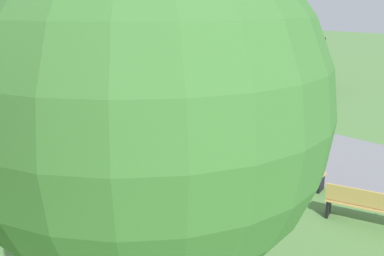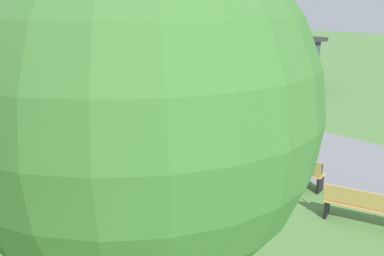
{
  "view_description": "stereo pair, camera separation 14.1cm",
  "coord_description": "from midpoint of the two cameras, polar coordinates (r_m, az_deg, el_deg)",
  "views": [
    {
      "loc": [
        9.73,
        -9.72,
        4.74
      ],
      "look_at": [
        -0.0,
        -0.46,
        0.8
      ],
      "focal_mm": 40.15,
      "sensor_mm": 36.0,
      "label": 1
    },
    {
      "loc": [
        9.83,
        -9.62,
        4.74
      ],
      "look_at": [
        -0.0,
        -0.46,
        0.8
      ],
      "focal_mm": 40.15,
      "sensor_mm": 36.0,
      "label": 2
    }
  ],
  "objects": [
    {
      "name": "ground_plane",
      "position": [
        14.55,
        1.05,
        -2.67
      ],
      "size": [
        120.0,
        120.0,
        0.0
      ],
      "primitive_type": "plane",
      "color": "#5B8C47"
    },
    {
      "name": "path_paving",
      "position": [
        16.28,
        7.21,
        -0.7
      ],
      "size": [
        27.14,
        4.63,
        0.01
      ],
      "primitive_type": "cube",
      "color": "gray",
      "rests_on": "ground"
    },
    {
      "name": "bench_0",
      "position": [
        18.67,
        -14.89,
        2.59
      ],
      "size": [
        1.86,
        1.01,
        0.89
      ],
      "rotation": [
        0.0,
        0.0,
        -0.32
      ],
      "color": "tan",
      "rests_on": "ground"
    },
    {
      "name": "bench_1",
      "position": [
        16.95,
        -8.98,
        1.57
      ],
      "size": [
        1.86,
        0.81,
        0.89
      ],
      "rotation": [
        0.0,
        0.0,
        -0.19
      ],
      "color": "tan",
      "rests_on": "ground"
    },
    {
      "name": "bench_2",
      "position": [
        15.22,
        -2.58,
        0.05
      ],
      "size": [
        1.83,
        0.59,
        0.89
      ],
      "rotation": [
        0.0,
        0.0,
        -0.06
      ],
      "color": "tan",
      "rests_on": "ground"
    },
    {
      "name": "bench_3",
      "position": [
        13.49,
        4.5,
        -2.13
      ],
      "size": [
        1.83,
        0.59,
        0.89
      ],
      "rotation": [
        0.0,
        0.0,
        0.06
      ],
      "color": "tan",
      "rests_on": "ground"
    },
    {
      "name": "bench_4",
      "position": [
        11.82,
        12.56,
        -5.22
      ],
      "size": [
        1.86,
        0.81,
        0.89
      ],
      "rotation": [
        0.0,
        0.0,
        0.19
      ],
      "color": "tan",
      "rests_on": "ground"
    },
    {
      "name": "bench_5",
      "position": [
        10.24,
        22.03,
        -9.54
      ],
      "size": [
        1.86,
        1.01,
        0.89
      ],
      "rotation": [
        0.0,
        0.0,
        0.32
      ],
      "color": "tan",
      "rests_on": "ground"
    },
    {
      "name": "person_seated",
      "position": [
        11.81,
        13.84,
        -4.48
      ],
      "size": [
        0.4,
        0.56,
        1.2
      ],
      "rotation": [
        0.0,
        0.0,
        0.19
      ],
      "color": "maroon",
      "rests_on": "ground"
    },
    {
      "name": "tree_0",
      "position": [
        4.33,
        -6.8,
        2.42
      ],
      "size": [
        3.61,
        3.61,
        5.53
      ],
      "color": "#4C3828",
      "rests_on": "ground"
    },
    {
      "name": "lamp_post",
      "position": [
        14.82,
        4.7,
        8.7
      ],
      "size": [
        0.32,
        0.32,
        4.0
      ],
      "color": "black",
      "rests_on": "ground"
    },
    {
      "name": "kiosk",
      "position": [
        23.97,
        11.21,
        8.36
      ],
      "size": [
        4.09,
        3.38,
        3.0
      ],
      "rotation": [
        0.0,
        0.0,
        -0.13
      ],
      "color": "#38424C",
      "rests_on": "ground"
    }
  ]
}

